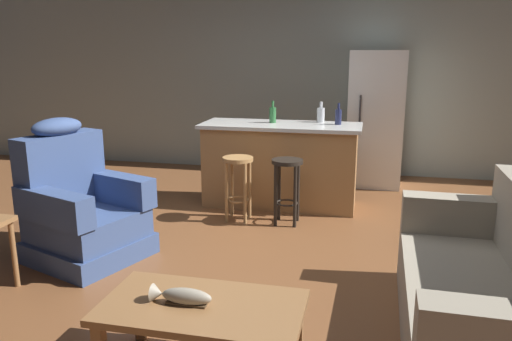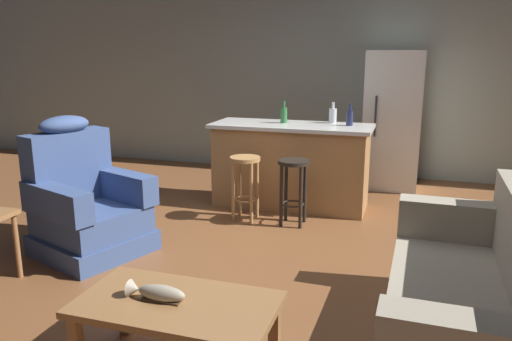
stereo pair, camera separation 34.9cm
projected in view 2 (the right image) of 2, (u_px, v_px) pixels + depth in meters
ground_plane at (255, 247)px, 4.57m from camera, size 12.00×12.00×0.00m
back_wall at (321, 83)px, 7.16m from camera, size 12.00×0.05×2.60m
coffee_table at (177, 310)px, 2.74m from camera, size 1.10×0.60×0.42m
fish_figurine at (156, 293)px, 2.73m from camera, size 0.34×0.10×0.10m
couch at (476, 305)px, 2.84m from camera, size 0.88×1.92×0.94m
recliner_near_lamp at (85, 205)px, 4.41m from camera, size 1.08×1.08×1.20m
kitchen_island at (291, 165)px, 5.71m from camera, size 1.80×0.70×0.95m
bar_stool_left at (245, 176)px, 5.22m from camera, size 0.32×0.32×0.68m
bar_stool_right at (293, 180)px, 5.07m from camera, size 0.32×0.32×0.68m
refrigerator at (392, 120)px, 6.42m from camera, size 0.70×0.69×1.76m
bottle_tall_green at (333, 115)px, 5.67m from camera, size 0.09×0.09×0.24m
bottle_short_amber at (284, 115)px, 5.67m from camera, size 0.08×0.08×0.25m
bottle_wine_dark at (350, 117)px, 5.47m from camera, size 0.07×0.07×0.24m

